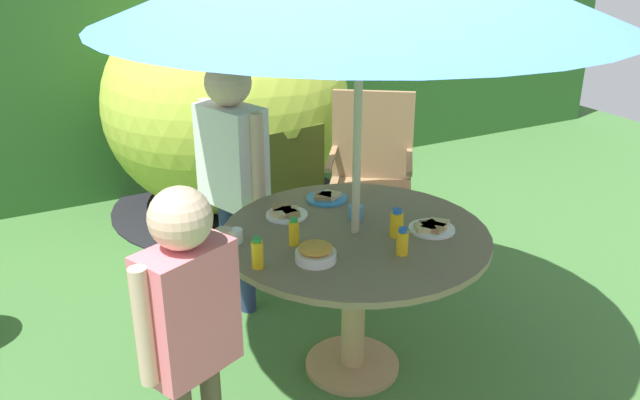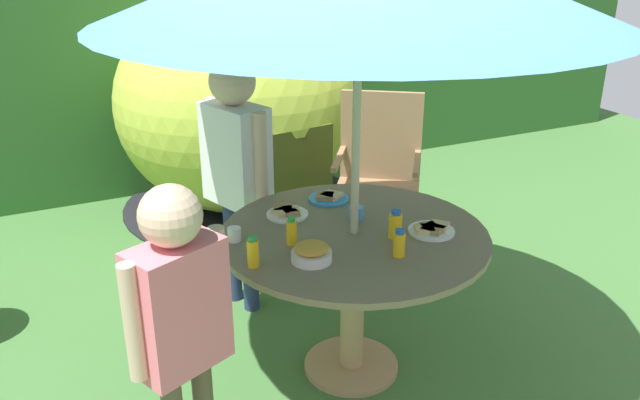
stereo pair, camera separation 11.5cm
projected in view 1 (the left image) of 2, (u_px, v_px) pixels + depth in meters
ground_plane at (352, 368)px, 3.21m from camera, size 10.00×10.00×0.02m
hedge_backdrop at (163, 50)px, 5.29m from camera, size 9.00×0.70×2.14m
garden_table at (354, 261)px, 2.98m from camera, size 1.20×1.20×0.73m
wooden_chair at (371, 168)px, 4.19m from camera, size 0.70×0.69×1.03m
dome_tent at (228, 104)px, 4.77m from camera, size 2.07×2.07×1.60m
child_in_white_shirt at (232, 156)px, 3.39m from camera, size 0.31×0.45×1.39m
child_in_pink_shirt at (188, 310)px, 2.22m from camera, size 0.39×0.29×1.23m
snack_bowl at (316, 253)px, 2.66m from camera, size 0.17×0.17×0.08m
plate_center_front at (327, 197)px, 3.27m from camera, size 0.20×0.20×0.03m
plate_far_right at (432, 227)px, 2.94m from camera, size 0.21×0.21×0.03m
plate_front_edge at (286, 213)px, 3.08m from camera, size 0.20×0.20×0.03m
juice_bottle_near_left at (397, 224)px, 2.86m from camera, size 0.06×0.06×0.13m
juice_bottle_near_right at (402, 242)px, 2.71m from camera, size 0.05×0.05×0.12m
juice_bottle_far_left at (294, 232)px, 2.79m from camera, size 0.05×0.05×0.12m
juice_bottle_center_back at (257, 254)px, 2.60m from camera, size 0.05×0.05×0.13m
cup_near at (356, 212)px, 3.06m from camera, size 0.07×0.07×0.06m
cup_far at (236, 236)px, 2.82m from camera, size 0.06×0.06×0.06m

